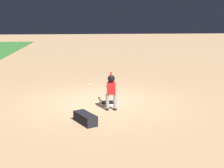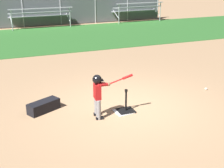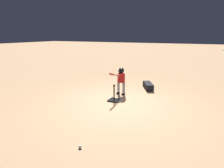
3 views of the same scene
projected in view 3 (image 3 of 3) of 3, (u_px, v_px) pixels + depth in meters
name	position (u px, v px, depth m)	size (l,w,h in m)	color
ground_plane	(119.00, 103.00, 6.24)	(90.00, 90.00, 0.00)	tan
home_plate	(115.00, 100.00, 6.58)	(0.44, 0.44, 0.02)	white
batting_tee	(114.00, 98.00, 6.50)	(0.43, 0.38, 0.61)	black
batter_child	(121.00, 78.00, 6.99)	(1.01, 0.35, 1.11)	gray
baseball	(80.00, 147.00, 3.78)	(0.07, 0.07, 0.07)	white
equipment_bag	(148.00, 86.00, 7.87)	(0.84, 0.32, 0.28)	black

